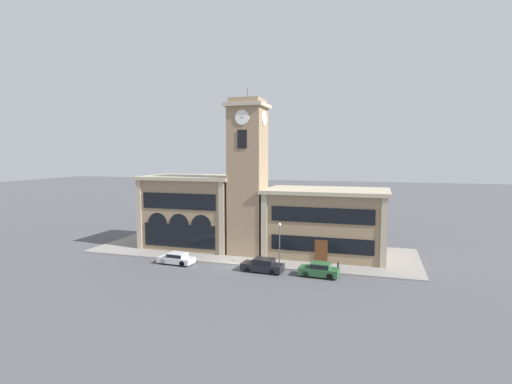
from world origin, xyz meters
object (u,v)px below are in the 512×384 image
parked_car_near (176,258)px  bollard (338,267)px  parked_car_far (319,269)px  street_lamp (279,238)px  parked_car_mid (263,265)px

parked_car_near → bollard: (18.24, 1.96, -0.03)m
parked_car_far → street_lamp: (-4.70, 1.76, 2.71)m
parked_car_mid → street_lamp: 3.54m
parked_car_near → street_lamp: 12.27m
parked_car_mid → parked_car_far: parked_car_far is taller
bollard → street_lamp: bearing=-178.2°
parked_car_far → bollard: size_ratio=3.93×
parked_car_mid → bollard: size_ratio=4.36×
parked_car_near → parked_car_far: size_ratio=1.03×
parked_car_mid → bollard: parked_car_mid is taller
parked_car_mid → street_lamp: street_lamp is taller
parked_car_far → parked_car_near: bearing=4.0°
parked_car_near → parked_car_mid: 10.42m
parked_car_far → street_lamp: 5.71m
parked_car_near → parked_car_far: 16.53m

